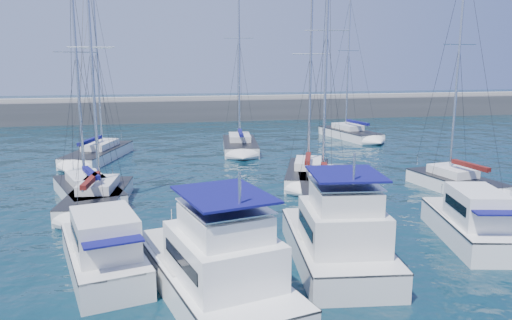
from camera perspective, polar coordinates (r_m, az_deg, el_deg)
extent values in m
plane|color=black|center=(24.01, 6.74, -10.00)|extent=(220.00, 220.00, 0.00)
cube|color=#424244|center=(73.95, -5.82, 5.38)|extent=(160.00, 6.00, 4.00)
cube|color=gray|center=(73.75, -5.86, 7.08)|extent=(160.00, 1.20, 0.50)
cube|color=silver|center=(22.17, -16.99, -11.19)|extent=(4.29, 7.47, 1.60)
cube|color=#262628|center=(21.89, -17.11, -9.38)|extent=(4.34, 7.48, 0.08)
cube|color=silver|center=(20.81, -16.89, -7.98)|extent=(2.99, 3.71, 1.60)
cube|color=black|center=(20.78, -16.90, -7.77)|extent=(2.87, 3.09, 0.45)
cube|color=#0E0E55|center=(19.51, -16.35, -8.33)|extent=(2.59, 2.60, 0.07)
cube|color=white|center=(19.51, -5.09, -13.93)|extent=(5.82, 10.12, 1.60)
cube|color=#262628|center=(19.20, -5.13, -11.90)|extent=(5.89, 10.14, 0.08)
cube|color=white|center=(17.87, -3.84, -10.76)|extent=(4.04, 5.03, 1.60)
cube|color=black|center=(17.84, -3.84, -10.52)|extent=(3.88, 4.19, 0.45)
cube|color=white|center=(17.26, -3.65, -7.14)|extent=(3.12, 3.60, 0.90)
cube|color=#0E0E55|center=(16.97, -3.69, -3.94)|extent=(3.52, 4.10, 0.08)
cube|color=silver|center=(22.51, 9.10, -10.47)|extent=(4.56, 8.57, 1.60)
cube|color=#262628|center=(22.24, 9.16, -8.67)|extent=(4.63, 8.57, 0.08)
cube|color=silver|center=(21.05, 9.88, -7.42)|extent=(3.50, 4.13, 1.60)
cube|color=black|center=(21.02, 9.88, -7.21)|extent=(3.47, 3.39, 0.45)
cube|color=silver|center=(20.49, 10.13, -4.29)|extent=(2.76, 2.93, 0.90)
cube|color=#0E0E55|center=(20.25, 10.23, -1.56)|extent=(3.11, 3.34, 0.08)
cube|color=white|center=(26.75, 22.96, -7.67)|extent=(3.80, 7.29, 1.60)
cube|color=#262628|center=(26.53, 23.08, -6.13)|extent=(3.84, 7.30, 0.08)
cube|color=white|center=(25.55, 23.93, -4.87)|extent=(2.65, 3.57, 1.60)
cube|color=black|center=(25.53, 23.95, -4.70)|extent=(2.55, 2.95, 0.45)
cube|color=#0E0E55|center=(24.35, 25.13, -5.01)|extent=(2.30, 2.47, 0.07)
cube|color=white|center=(33.51, -18.63, -3.76)|extent=(5.26, 7.92, 1.30)
cube|color=#262628|center=(33.35, -18.69, -2.72)|extent=(5.31, 7.93, 0.06)
cube|color=white|center=(33.72, -18.90, -2.02)|extent=(2.90, 3.67, 0.55)
cylinder|color=silver|center=(33.15, -19.74, 9.32)|extent=(0.18, 0.18, 12.88)
cylinder|color=silver|center=(32.11, -18.37, -1.64)|extent=(1.33, 3.50, 0.12)
cube|color=#0E0E55|center=(31.98, -18.35, -1.41)|extent=(1.42, 3.23, 0.28)
cube|color=silver|center=(31.63, -17.65, -4.59)|extent=(3.90, 8.07, 1.30)
cube|color=#262628|center=(31.47, -17.72, -3.49)|extent=(3.96, 8.08, 0.06)
cube|color=silver|center=(31.85, -17.56, -2.71)|extent=(2.34, 3.61, 0.55)
cylinder|color=silver|center=(31.24, -18.20, 9.71)|extent=(0.18, 0.18, 13.30)
cylinder|color=silver|center=(30.16, -18.31, -2.45)|extent=(0.58, 3.87, 0.12)
cube|color=#501210|center=(30.03, -18.37, -2.22)|extent=(0.76, 3.51, 0.28)
cube|color=white|center=(36.55, 5.95, -1.97)|extent=(5.20, 8.11, 1.30)
cube|color=#262628|center=(36.41, 5.97, -1.01)|extent=(5.26, 8.13, 0.06)
cube|color=white|center=(36.81, 6.01, -0.36)|extent=(2.86, 3.75, 0.55)
cylinder|color=silver|center=(36.33, 6.24, 9.95)|extent=(0.18, 0.18, 12.76)
cylinder|color=silver|center=(35.12, 5.95, -0.02)|extent=(1.34, 3.63, 0.12)
cube|color=#501210|center=(34.99, 5.95, 0.19)|extent=(1.44, 3.34, 0.28)
cube|color=silver|center=(33.08, 7.74, -3.45)|extent=(5.09, 9.19, 1.30)
cube|color=#262628|center=(32.92, 7.77, -2.39)|extent=(5.15, 9.20, 0.06)
cube|color=silver|center=(33.37, 7.70, -1.63)|extent=(2.87, 4.18, 0.55)
cylinder|color=silver|center=(32.85, 8.02, 11.82)|extent=(0.18, 0.18, 15.14)
cylinder|color=silver|center=(31.46, 8.03, -1.42)|extent=(1.15, 4.25, 0.12)
cube|color=#501210|center=(31.33, 8.05, -1.19)|extent=(1.27, 3.88, 0.28)
cube|color=white|center=(36.50, 21.89, -2.77)|extent=(4.10, 7.27, 1.30)
cube|color=#262628|center=(36.35, 21.96, -1.81)|extent=(4.16, 7.28, 0.06)
cube|color=white|center=(36.59, 21.54, -1.18)|extent=(2.42, 3.28, 0.55)
cylinder|color=silver|center=(36.01, 22.10, 9.96)|extent=(0.18, 0.18, 13.76)
cylinder|color=silver|center=(35.45, 23.18, -0.78)|extent=(0.69, 3.40, 0.12)
cube|color=#501210|center=(35.35, 23.31, -0.58)|extent=(0.86, 3.10, 0.28)
cube|color=white|center=(46.33, -17.55, 0.41)|extent=(5.66, 9.93, 1.30)
cube|color=#262628|center=(46.22, -17.60, 1.18)|extent=(5.72, 9.95, 0.06)
cube|color=white|center=(46.70, -17.34, 1.69)|extent=(3.09, 4.53, 0.55)
cylinder|color=silver|center=(46.42, -17.69, 10.38)|extent=(0.18, 0.18, 13.72)
cylinder|color=silver|center=(44.80, -18.38, 1.95)|extent=(1.51, 4.56, 0.12)
cube|color=#0E0E55|center=(44.68, -18.44, 2.11)|extent=(1.59, 4.17, 0.28)
cube|color=silver|center=(48.49, -1.85, 1.42)|extent=(4.06, 8.73, 1.30)
cube|color=#262628|center=(48.38, -1.85, 2.15)|extent=(4.12, 8.73, 0.06)
cube|color=silver|center=(48.85, -1.89, 2.62)|extent=(2.43, 3.89, 0.55)
cylinder|color=silver|center=(48.59, -1.97, 11.95)|extent=(0.18, 0.18, 15.44)
cylinder|color=silver|center=(47.00, -1.78, 2.95)|extent=(0.61, 4.20, 0.12)
cube|color=#0E0E55|center=(46.88, -1.78, 3.11)|extent=(0.79, 3.81, 0.28)
cube|color=white|center=(57.14, 10.67, 2.75)|extent=(4.74, 9.14, 1.30)
cube|color=#262628|center=(57.05, 10.69, 3.38)|extent=(4.80, 9.15, 0.06)
cube|color=white|center=(57.46, 10.40, 3.77)|extent=(2.70, 4.13, 0.55)
cylinder|color=silver|center=(57.24, 10.48, 10.83)|extent=(0.18, 0.18, 13.72)
cylinder|color=silver|center=(55.87, 11.47, 4.08)|extent=(1.02, 4.28, 0.12)
cube|color=#0E0E55|center=(55.77, 11.54, 4.22)|extent=(1.15, 3.91, 0.28)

